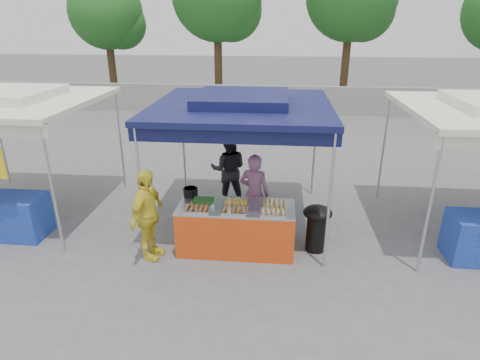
# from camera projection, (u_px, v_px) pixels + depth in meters

# --- Properties ---
(ground_plane) EXTENTS (80.00, 80.00, 0.00)m
(ground_plane) POSITION_uv_depth(u_px,v_px,m) (237.00, 246.00, 7.24)
(ground_plane) COLOR #59595B
(back_wall) EXTENTS (40.00, 0.25, 1.20)m
(back_wall) POSITION_uv_depth(u_px,v_px,m) (263.00, 100.00, 17.17)
(back_wall) COLOR gray
(back_wall) RESTS_ON ground_plane
(main_canopy) EXTENTS (3.20, 3.20, 2.57)m
(main_canopy) POSITION_uv_depth(u_px,v_px,m) (242.00, 105.00, 7.25)
(main_canopy) COLOR #BAB9C1
(main_canopy) RESTS_ON ground_plane
(neighbor_stall_left) EXTENTS (3.20, 3.20, 2.57)m
(neighbor_stall_left) POSITION_uv_depth(u_px,v_px,m) (4.00, 145.00, 7.58)
(neighbor_stall_left) COLOR #BAB9C1
(neighbor_stall_left) RESTS_ON ground_plane
(tree_0) EXTENTS (3.45, 3.38, 5.81)m
(tree_0) POSITION_uv_depth(u_px,v_px,m) (110.00, 15.00, 18.68)
(tree_0) COLOR #402E18
(tree_0) RESTS_ON ground_plane
(vendor_table) EXTENTS (2.00, 0.80, 0.85)m
(vendor_table) POSITION_uv_depth(u_px,v_px,m) (236.00, 228.00, 6.99)
(vendor_table) COLOR #C03D11
(vendor_table) RESTS_ON ground_plane
(food_tray_fl) EXTENTS (0.42, 0.30, 0.07)m
(food_tray_fl) POSITION_uv_depth(u_px,v_px,m) (197.00, 209.00, 6.65)
(food_tray_fl) COLOR silver
(food_tray_fl) RESTS_ON vendor_table
(food_tray_fm) EXTENTS (0.42, 0.30, 0.07)m
(food_tray_fm) POSITION_uv_depth(u_px,v_px,m) (234.00, 210.00, 6.60)
(food_tray_fm) COLOR silver
(food_tray_fm) RESTS_ON vendor_table
(food_tray_fr) EXTENTS (0.42, 0.30, 0.07)m
(food_tray_fr) POSITION_uv_depth(u_px,v_px,m) (273.00, 212.00, 6.54)
(food_tray_fr) COLOR silver
(food_tray_fr) RESTS_ON vendor_table
(food_tray_bl) EXTENTS (0.42, 0.30, 0.07)m
(food_tray_bl) POSITION_uv_depth(u_px,v_px,m) (203.00, 201.00, 6.93)
(food_tray_bl) COLOR silver
(food_tray_bl) RESTS_ON vendor_table
(food_tray_bm) EXTENTS (0.42, 0.30, 0.07)m
(food_tray_bm) POSITION_uv_depth(u_px,v_px,m) (237.00, 203.00, 6.88)
(food_tray_bm) COLOR silver
(food_tray_bm) RESTS_ON vendor_table
(food_tray_br) EXTENTS (0.42, 0.30, 0.07)m
(food_tray_br) POSITION_uv_depth(u_px,v_px,m) (274.00, 204.00, 6.82)
(food_tray_br) COLOR silver
(food_tray_br) RESTS_ON vendor_table
(cooking_pot) EXTENTS (0.26, 0.26, 0.15)m
(cooking_pot) POSITION_uv_depth(u_px,v_px,m) (191.00, 192.00, 7.20)
(cooking_pot) COLOR black
(cooking_pot) RESTS_ON vendor_table
(skewer_cup) EXTENTS (0.09, 0.09, 0.11)m
(skewer_cup) POSITION_uv_depth(u_px,v_px,m) (229.00, 211.00, 6.53)
(skewer_cup) COLOR #BAB9C1
(skewer_cup) RESTS_ON vendor_table
(wok_burner) EXTENTS (0.50, 0.50, 0.85)m
(wok_burner) POSITION_uv_depth(u_px,v_px,m) (317.00, 224.00, 6.96)
(wok_burner) COLOR black
(wok_burner) RESTS_ON ground_plane
(crate_left) EXTENTS (0.47, 0.33, 0.28)m
(crate_left) POSITION_uv_depth(u_px,v_px,m) (216.00, 224.00, 7.73)
(crate_left) COLOR #1329A1
(crate_left) RESTS_ON ground_plane
(crate_right) EXTENTS (0.55, 0.38, 0.33)m
(crate_right) POSITION_uv_depth(u_px,v_px,m) (257.00, 228.00, 7.54)
(crate_right) COLOR #1329A1
(crate_right) RESTS_ON ground_plane
(crate_stacked) EXTENTS (0.54, 0.38, 0.32)m
(crate_stacked) POSITION_uv_depth(u_px,v_px,m) (258.00, 212.00, 7.42)
(crate_stacked) COLOR #1329A1
(crate_stacked) RESTS_ON crate_right
(vendor_woman) EXTENTS (0.63, 0.49, 1.56)m
(vendor_woman) POSITION_uv_depth(u_px,v_px,m) (254.00, 194.00, 7.49)
(vendor_woman) COLOR #885679
(vendor_woman) RESTS_ON ground_plane
(helper_man) EXTENTS (0.83, 0.66, 1.63)m
(helper_man) POSITION_uv_depth(u_px,v_px,m) (229.00, 169.00, 8.59)
(helper_man) COLOR black
(helper_man) RESTS_ON ground_plane
(customer_person) EXTENTS (0.58, 1.00, 1.60)m
(customer_person) POSITION_uv_depth(u_px,v_px,m) (148.00, 215.00, 6.62)
(customer_person) COLOR yellow
(customer_person) RESTS_ON ground_plane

